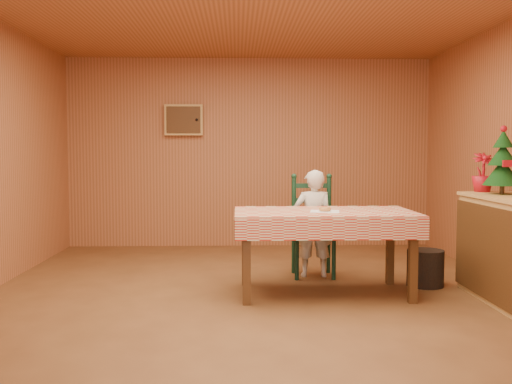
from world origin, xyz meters
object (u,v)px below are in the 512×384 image
dining_table (324,220)px  storage_bin (425,268)px  ladder_chair (313,228)px  christmas_tree (503,163)px  seated_child (313,223)px

dining_table → storage_bin: size_ratio=4.66×
dining_table → ladder_chair: size_ratio=1.53×
ladder_chair → storage_bin: 1.21m
christmas_tree → seated_child: bearing=151.9°
dining_table → storage_bin: bearing=14.0°
storage_bin → christmas_tree: bearing=-34.4°
ladder_chair → seated_child: (-0.00, -0.06, 0.06)m
ladder_chair → christmas_tree: christmas_tree is taller
ladder_chair → dining_table: bearing=-90.0°
ladder_chair → storage_bin: bearing=-26.9°
christmas_tree → storage_bin: christmas_tree is taller
storage_bin → seated_child: bearing=155.7°
christmas_tree → ladder_chair: bearing=150.4°
ladder_chair → seated_child: bearing=-90.0°
ladder_chair → christmas_tree: (1.60, -0.91, 0.71)m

